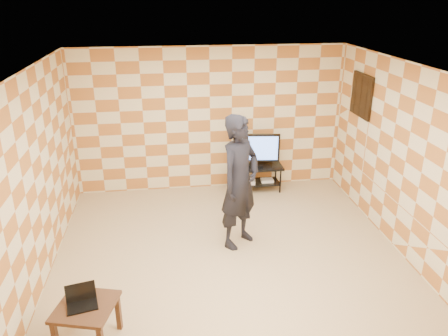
{
  "coord_description": "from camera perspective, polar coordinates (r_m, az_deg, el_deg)",
  "views": [
    {
      "loc": [
        -0.82,
        -5.32,
        3.59
      ],
      "look_at": [
        0.0,
        0.6,
        1.15
      ],
      "focal_mm": 35.0,
      "sensor_mm": 36.0,
      "label": 1
    }
  ],
  "objects": [
    {
      "name": "ceiling",
      "position": [
        5.45,
        0.88,
        12.83
      ],
      "size": [
        5.0,
        5.0,
        0.02
      ],
      "primitive_type": "cube",
      "color": "white",
      "rests_on": "wall_back"
    },
    {
      "name": "side_table",
      "position": [
        5.11,
        -17.54,
        -17.5
      ],
      "size": [
        0.73,
        0.73,
        0.5
      ],
      "color": "#352010",
      "rests_on": "floor"
    },
    {
      "name": "game_console",
      "position": [
        8.43,
        5.64,
        -1.61
      ],
      "size": [
        0.24,
        0.17,
        0.05
      ],
      "primitive_type": "cube",
      "rotation": [
        0.0,
        0.0,
        -0.02
      ],
      "color": "silver",
      "rests_on": "tv_stand"
    },
    {
      "name": "floor",
      "position": [
        6.47,
        0.74,
        -11.5
      ],
      "size": [
        5.0,
        5.0,
        0.0
      ],
      "primitive_type": "plane",
      "color": "tan",
      "rests_on": "ground"
    },
    {
      "name": "wall_right",
      "position": [
        6.65,
        22.61,
        0.77
      ],
      "size": [
        0.02,
        5.0,
        2.7
      ],
      "primitive_type": "cube",
      "color": "beige",
      "rests_on": "ground"
    },
    {
      "name": "wall_art",
      "position": [
        7.79,
        17.53,
        9.04
      ],
      "size": [
        0.04,
        0.72,
        0.72
      ],
      "color": "black",
      "rests_on": "wall_right"
    },
    {
      "name": "tv",
      "position": [
        8.16,
        4.26,
        2.53
      ],
      "size": [
        0.87,
        0.19,
        0.63
      ],
      "color": "black",
      "rests_on": "tv_stand"
    },
    {
      "name": "laptop",
      "position": [
        5.05,
        -18.1,
        -16.09
      ],
      "size": [
        0.36,
        0.31,
        0.21
      ],
      "color": "black",
      "rests_on": "side_table"
    },
    {
      "name": "tv_stand",
      "position": [
        8.34,
        4.16,
        -0.59
      ],
      "size": [
        1.0,
        0.45,
        0.5
      ],
      "color": "black",
      "rests_on": "floor"
    },
    {
      "name": "person",
      "position": [
        6.33,
        2.07,
        -1.87
      ],
      "size": [
        0.87,
        0.85,
        2.01
      ],
      "primitive_type": "imported",
      "rotation": [
        0.0,
        0.0,
        0.74
      ],
      "color": "black",
      "rests_on": "floor"
    },
    {
      "name": "wall_back",
      "position": [
        8.17,
        -1.83,
        6.29
      ],
      "size": [
        5.0,
        0.02,
        2.7
      ],
      "primitive_type": "cube",
      "color": "beige",
      "rests_on": "ground"
    },
    {
      "name": "wall_front",
      "position": [
        3.69,
        6.83,
        -15.31
      ],
      "size": [
        5.0,
        0.02,
        2.7
      ],
      "primitive_type": "cube",
      "color": "beige",
      "rests_on": "ground"
    },
    {
      "name": "dvd_player",
      "position": [
        8.38,
        2.68,
        -1.63
      ],
      "size": [
        0.46,
        0.36,
        0.07
      ],
      "primitive_type": "cube",
      "rotation": [
        0.0,
        0.0,
        -0.19
      ],
      "color": "silver",
      "rests_on": "tv_stand"
    },
    {
      "name": "wall_left",
      "position": [
        6.01,
        -23.49,
        -1.6
      ],
      "size": [
        0.02,
        5.0,
        2.7
      ],
      "primitive_type": "cube",
      "color": "beige",
      "rests_on": "ground"
    }
  ]
}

